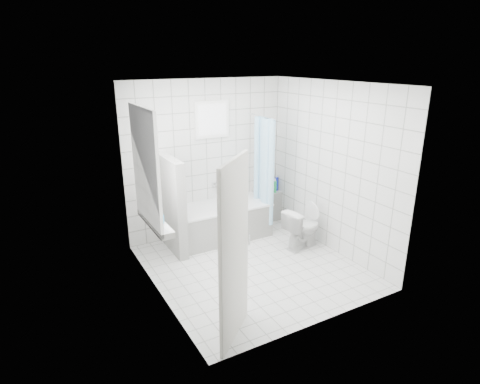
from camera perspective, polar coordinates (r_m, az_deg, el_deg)
ground at (r=5.97m, az=1.74°, el=-10.53°), size 3.00×3.00×0.00m
ceiling at (r=5.23m, az=2.02°, el=15.23°), size 3.00×3.00×0.00m
wall_back at (r=6.74m, az=-4.75°, el=4.74°), size 2.80×0.02×2.60m
wall_front at (r=4.32m, az=12.22°, el=-3.65°), size 2.80×0.02×2.60m
wall_left at (r=4.92m, az=-12.24°, el=-0.90°), size 0.02×3.00×2.60m
wall_right at (r=6.27m, az=12.90°, el=3.28°), size 0.02×3.00×2.60m
window_left at (r=5.12m, az=-13.01°, el=3.33°), size 0.01×0.90×1.40m
window_back at (r=6.62m, az=-3.94°, el=10.24°), size 0.50×0.01×0.50m
window_sill at (r=5.37m, az=-11.98°, el=-4.24°), size 0.18×1.02×0.08m
door at (r=4.16m, az=-0.83°, el=-8.70°), size 0.62×0.57×2.00m
bathtub at (r=6.77m, az=-2.64°, el=-4.18°), size 1.60×0.77×0.58m
partition_wall at (r=6.24m, az=-9.60°, el=-1.89°), size 0.15×0.85×1.50m
tiled_ledge at (r=7.55m, az=4.80°, el=-1.86°), size 0.40×0.24×0.55m
toilet at (r=6.48m, az=8.90°, el=-5.10°), size 0.69×0.46×0.65m
curtain_rod at (r=6.64m, az=3.04°, el=10.72°), size 0.02×0.80×0.02m
shower_curtain at (r=6.72m, az=3.50°, el=2.96°), size 0.14×0.48×1.78m
tub_faucet at (r=6.90m, az=-3.23°, el=1.22°), size 0.18×0.06×0.06m
sill_bottles at (r=5.36m, az=-12.12°, el=-2.79°), size 0.15×0.61×0.20m
ledge_bottles at (r=7.42m, az=4.88°, el=0.96°), size 0.19×0.15×0.25m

